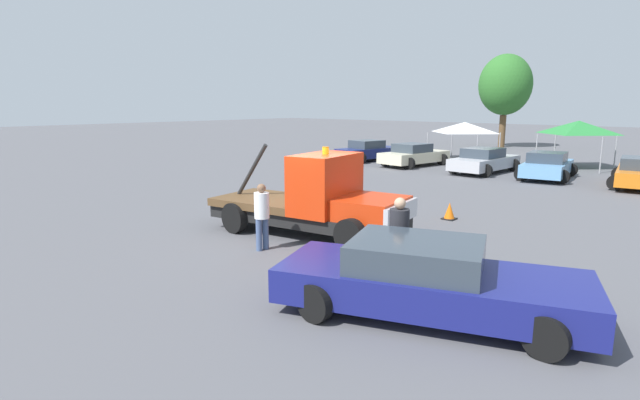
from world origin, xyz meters
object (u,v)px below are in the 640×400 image
object	(u,v)px
tow_truck	(318,202)
parked_car_skyblue	(547,166)
foreground_car	(427,280)
traffic_cone	(449,212)
person_near_truck	(399,234)
person_at_hood	(262,212)
parked_car_cream	(414,155)
tree_left	(505,85)
canopy_tent_green	(578,127)
canopy_tent_white	(465,127)
parked_car_navy	(369,151)
parked_car_silver	(484,161)

from	to	relation	value
tow_truck	parked_car_skyblue	size ratio (longest dim) A/B	1.32
foreground_car	traffic_cone	bearing A→B (deg)	93.51
person_near_truck	person_at_hood	xyz separation A→B (m)	(-3.90, -0.24, -0.06)
person_at_hood	tow_truck	bearing A→B (deg)	91.90
person_at_hood	parked_car_cream	world-z (taller)	person_at_hood
parked_car_cream	tree_left	distance (m)	16.81
foreground_car	canopy_tent_green	bearing A→B (deg)	78.51
tow_truck	canopy_tent_white	size ratio (longest dim) A/B	1.71
parked_car_cream	canopy_tent_green	bearing A→B (deg)	-45.91
parked_car_navy	tree_left	bearing A→B (deg)	1.30
tow_truck	traffic_cone	distance (m)	4.73
parked_car_skyblue	tree_left	world-z (taller)	tree_left
parked_car_skyblue	person_near_truck	bearing A→B (deg)	179.76
person_near_truck	canopy_tent_green	xyz separation A→B (m)	(-2.69, 22.80, 1.27)
parked_car_navy	traffic_cone	size ratio (longest dim) A/B	8.50
canopy_tent_white	traffic_cone	bearing A→B (deg)	-65.47
parked_car_silver	canopy_tent_white	xyz separation A→B (m)	(-3.76, 5.31, 1.45)
person_near_truck	canopy_tent_white	xyz separation A→B (m)	(-9.50, 22.58, 1.06)
canopy_tent_white	traffic_cone	size ratio (longest dim) A/B	6.39
parked_car_skyblue	parked_car_cream	bearing A→B (deg)	80.37
tow_truck	parked_car_silver	distance (m)	15.67
parked_car_navy	parked_car_silver	xyz separation A→B (m)	(7.95, -0.45, 0.00)
tow_truck	parked_car_navy	xyz separation A→B (m)	(-9.91, 15.99, -0.33)
canopy_tent_white	traffic_cone	xyz separation A→B (m)	(7.55, -16.56, -1.85)
tow_truck	tree_left	xyz separation A→B (m)	(-7.55, 31.78, 4.17)
canopy_tent_white	foreground_car	bearing A→B (deg)	-65.52
canopy_tent_white	person_near_truck	bearing A→B (deg)	-67.19
foreground_car	tree_left	world-z (taller)	tree_left
parked_car_silver	traffic_cone	bearing A→B (deg)	-158.23
foreground_car	canopy_tent_white	world-z (taller)	canopy_tent_white
parked_car_silver	tree_left	distance (m)	17.74
foreground_car	tree_left	bearing A→B (deg)	89.15
canopy_tent_white	tree_left	distance (m)	11.48
person_at_hood	parked_car_navy	distance (m)	20.46
canopy_tent_green	parked_car_silver	bearing A→B (deg)	-118.93
parked_car_cream	traffic_cone	world-z (taller)	parked_car_cream
parked_car_cream	tree_left	world-z (taller)	tree_left
parked_car_cream	canopy_tent_white	world-z (taller)	canopy_tent_white
foreground_car	parked_car_silver	distance (m)	19.57
foreground_car	parked_car_cream	world-z (taller)	same
person_near_truck	parked_car_skyblue	xyz separation A→B (m)	(-2.50, 17.20, -0.40)
person_at_hood	person_near_truck	bearing A→B (deg)	8.91
person_at_hood	tree_left	distance (m)	34.80
foreground_car	parked_car_navy	world-z (taller)	same
traffic_cone	canopy_tent_white	bearing A→B (deg)	114.53
traffic_cone	canopy_tent_green	bearing A→B (deg)	92.54
parked_car_silver	canopy_tent_green	xyz separation A→B (m)	(3.05, 5.53, 1.66)
parked_car_navy	traffic_cone	bearing A→B (deg)	-125.07
foreground_car	person_at_hood	xyz separation A→B (m)	(-5.14, 0.76, 0.33)
person_near_truck	parked_car_navy	size ratio (longest dim) A/B	0.39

